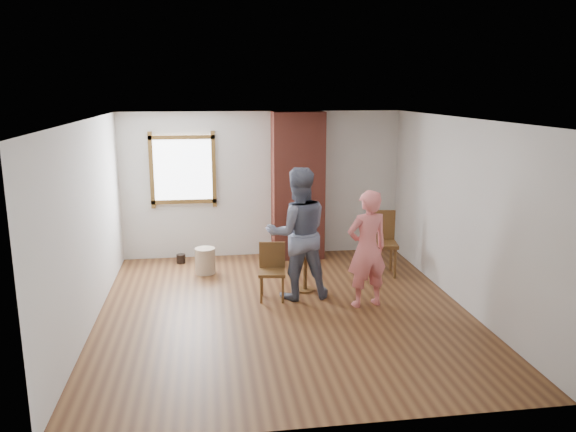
# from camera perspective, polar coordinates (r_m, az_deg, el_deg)

# --- Properties ---
(ground) EXTENTS (5.50, 5.50, 0.00)m
(ground) POSITION_cam_1_polar(r_m,az_deg,el_deg) (7.83, -0.44, -9.58)
(ground) COLOR brown
(ground) RESTS_ON ground
(room_shell) EXTENTS (5.04, 5.52, 2.62)m
(room_shell) POSITION_cam_1_polar(r_m,az_deg,el_deg) (7.92, -1.47, 4.29)
(room_shell) COLOR silver
(room_shell) RESTS_ON ground
(brick_chimney) EXTENTS (0.90, 0.50, 2.60)m
(brick_chimney) POSITION_cam_1_polar(r_m,az_deg,el_deg) (9.94, 1.00, 3.07)
(brick_chimney) COLOR brown
(brick_chimney) RESTS_ON ground
(stoneware_crock) EXTENTS (0.41, 0.41, 0.43)m
(stoneware_crock) POSITION_cam_1_polar(r_m,az_deg,el_deg) (9.37, -8.40, -4.52)
(stoneware_crock) COLOR tan
(stoneware_crock) RESTS_ON ground
(dark_pot) EXTENTS (0.17, 0.17, 0.16)m
(dark_pot) POSITION_cam_1_polar(r_m,az_deg,el_deg) (10.02, -10.82, -4.28)
(dark_pot) COLOR black
(dark_pot) RESTS_ON ground
(dining_chair_left) EXTENTS (0.43, 0.43, 0.81)m
(dining_chair_left) POSITION_cam_1_polar(r_m,az_deg,el_deg) (8.14, -1.62, -5.27)
(dining_chair_left) COLOR brown
(dining_chair_left) RESTS_ON ground
(dining_chair_right) EXTENTS (0.55, 0.55, 1.03)m
(dining_chair_right) POSITION_cam_1_polar(r_m,az_deg,el_deg) (9.32, 9.43, -2.31)
(dining_chair_right) COLOR brown
(dining_chair_right) RESTS_ON ground
(side_table) EXTENTS (0.40, 0.40, 0.60)m
(side_table) POSITION_cam_1_polar(r_m,az_deg,el_deg) (8.42, 1.76, -5.02)
(side_table) COLOR brown
(side_table) RESTS_ON ground
(cake_plate) EXTENTS (0.18, 0.18, 0.01)m
(cake_plate) POSITION_cam_1_polar(r_m,az_deg,el_deg) (8.36, 1.77, -3.71)
(cake_plate) COLOR white
(cake_plate) RESTS_ON side_table
(cake_slice) EXTENTS (0.08, 0.07, 0.06)m
(cake_slice) POSITION_cam_1_polar(r_m,az_deg,el_deg) (8.36, 1.84, -3.49)
(cake_slice) COLOR white
(cake_slice) RESTS_ON cake_plate
(man) EXTENTS (0.96, 0.77, 1.91)m
(man) POSITION_cam_1_polar(r_m,az_deg,el_deg) (8.04, 1.01, -1.78)
(man) COLOR #151C3A
(man) RESTS_ON ground
(person_pink) EXTENTS (0.67, 0.51, 1.65)m
(person_pink) POSITION_cam_1_polar(r_m,az_deg,el_deg) (7.82, 8.04, -3.32)
(person_pink) COLOR #F47A7A
(person_pink) RESTS_ON ground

